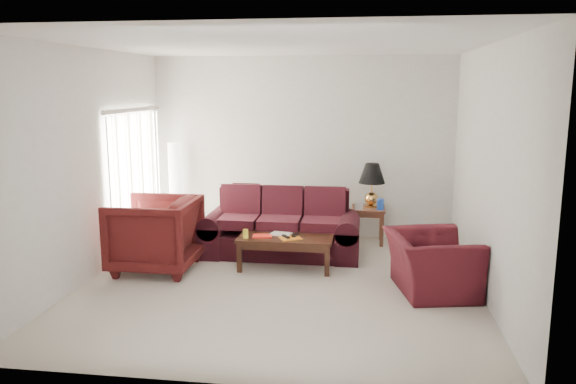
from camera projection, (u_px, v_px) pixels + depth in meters
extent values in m
plane|color=beige|center=(279.00, 284.00, 7.21)|extent=(5.00, 5.00, 0.00)
cube|color=silver|center=(136.00, 181.00, 8.60)|extent=(0.10, 2.00, 2.16)
cube|color=black|center=(246.00, 197.00, 9.10)|extent=(0.44, 0.22, 0.45)
cube|color=silver|center=(359.00, 206.00, 8.88)|extent=(0.13, 0.05, 0.13)
cylinder|color=#1C45B7|center=(380.00, 204.00, 8.86)|extent=(0.13, 0.13, 0.18)
cube|color=silver|center=(362.00, 201.00, 9.18)|extent=(0.13, 0.16, 0.05)
imported|color=#3E0E0E|center=(155.00, 234.00, 7.69)|extent=(1.13, 1.09, 1.02)
imported|color=#3D0E14|center=(431.00, 263.00, 6.89)|extent=(1.19, 1.29, 0.72)
cube|color=red|center=(262.00, 236.00, 7.77)|extent=(0.29, 0.23, 0.02)
cube|color=white|center=(281.00, 234.00, 7.88)|extent=(0.31, 0.26, 0.02)
cube|color=orange|center=(291.00, 238.00, 7.66)|extent=(0.34, 0.31, 0.02)
cube|color=black|center=(286.00, 236.00, 7.67)|extent=(0.13, 0.16, 0.02)
cube|color=black|center=(296.00, 235.00, 7.74)|extent=(0.10, 0.17, 0.02)
cylinder|color=yellow|center=(246.00, 234.00, 7.67)|extent=(0.07, 0.07, 0.12)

